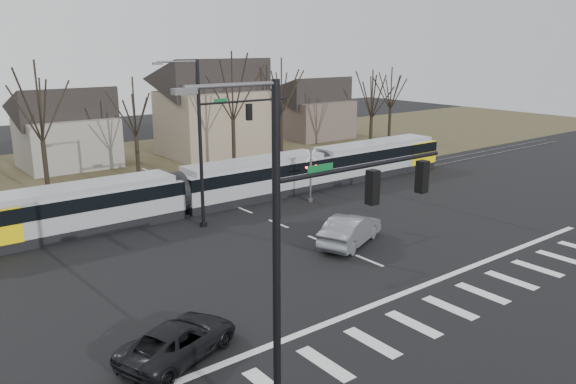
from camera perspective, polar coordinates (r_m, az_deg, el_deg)
ground at (r=28.85m, az=11.12°, el=-8.02°), size 140.00×140.00×0.00m
grass_verge at (r=54.42m, az=-15.01°, el=2.51°), size 140.00×28.00×0.01m
crosswalk at (r=26.65m, az=17.68°, el=-10.43°), size 27.00×2.60×0.01m
stop_line at (r=27.81m, az=13.93°, el=-9.07°), size 28.00×0.35×0.01m
lane_dashes at (r=40.50m, az=-6.07°, el=-1.16°), size 0.18×30.00×0.01m
rail_pair at (r=40.33m, az=-5.93°, el=-1.18°), size 90.00×1.52×0.06m
tram at (r=41.28m, az=-3.50°, el=1.49°), size 38.73×2.88×2.94m
sedan at (r=32.09m, az=6.35°, el=-3.84°), size 5.55×6.50×1.71m
suv at (r=21.35m, az=-11.03°, el=-14.55°), size 5.32×6.25×1.34m
signal_pole_near_left at (r=15.92m, az=3.45°, el=-4.79°), size 9.28×0.44×10.20m
signal_pole_far at (r=35.15m, az=-6.65°, el=5.91°), size 9.28×0.44×10.20m
rail_crossing_signal at (r=40.35m, az=2.32°, el=1.61°), size 1.08×0.36×4.00m
tree_row at (r=49.05m, az=-10.45°, el=7.41°), size 59.20×7.20×10.00m
house_b at (r=55.87m, az=-21.65°, el=6.42°), size 8.64×7.56×7.65m
house_c at (r=58.48m, az=-7.54°, el=8.89°), size 10.80×8.64×10.10m
house_d at (r=68.89m, az=2.57°, el=8.80°), size 8.64×7.56×7.65m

